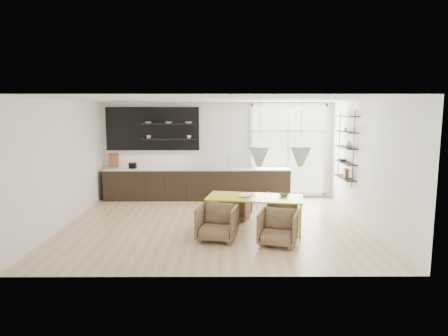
% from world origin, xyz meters
% --- Properties ---
extents(room, '(7.02, 6.01, 2.91)m').
position_xyz_m(room, '(0.58, 1.10, 1.46)').
color(room, '#DBBC89').
rests_on(room, ground).
extents(kitchen_run, '(5.54, 0.69, 2.75)m').
position_xyz_m(kitchen_run, '(-0.69, 2.69, 0.60)').
color(kitchen_run, black).
rests_on(kitchen_run, ground).
extents(right_shelving, '(0.26, 1.22, 1.90)m').
position_xyz_m(right_shelving, '(3.36, 1.17, 1.65)').
color(right_shelving, black).
rests_on(right_shelving, ground).
extents(dining_table, '(2.23, 1.31, 0.76)m').
position_xyz_m(dining_table, '(0.86, -0.48, 0.71)').
color(dining_table, '#B7CC0E').
rests_on(dining_table, ground).
extents(armchair_back_left, '(0.86, 0.87, 0.63)m').
position_xyz_m(armchair_back_left, '(0.48, 0.48, 0.32)').
color(armchair_back_left, brown).
rests_on(armchair_back_left, ground).
extents(armchair_back_right, '(0.78, 0.80, 0.67)m').
position_xyz_m(armchair_back_right, '(1.58, 0.27, 0.33)').
color(armchair_back_right, brown).
rests_on(armchair_back_right, ground).
extents(armchair_front_left, '(0.92, 0.93, 0.73)m').
position_xyz_m(armchair_front_left, '(0.04, -1.14, 0.36)').
color(armchair_front_left, brown).
rests_on(armchair_front_left, ground).
extents(armchair_front_right, '(0.92, 0.93, 0.69)m').
position_xyz_m(armchair_front_right, '(1.25, -1.46, 0.35)').
color(armchair_front_right, brown).
rests_on(armchair_front_right, ground).
extents(wire_stool, '(0.33, 0.33, 0.42)m').
position_xyz_m(wire_stool, '(-0.28, -0.32, 0.27)').
color(wire_stool, black).
rests_on(wire_stool, ground).
extents(table_book, '(0.36, 0.40, 0.03)m').
position_xyz_m(table_book, '(0.53, -0.37, 0.78)').
color(table_book, white).
rests_on(table_book, dining_table).
extents(table_bowl, '(0.24, 0.24, 0.07)m').
position_xyz_m(table_bowl, '(1.51, -0.43, 0.80)').
color(table_bowl, '#557B4E').
rests_on(table_bowl, dining_table).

